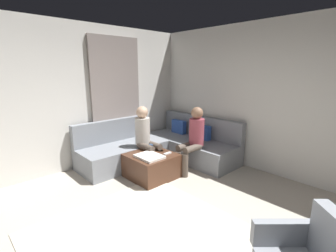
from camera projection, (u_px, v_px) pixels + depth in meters
The scene contains 11 objects.
wall_back at pixel (292, 101), 4.00m from camera, with size 6.00×0.12×2.70m, color silver.
wall_left at pixel (47, 100), 4.14m from camera, with size 0.12×6.00×2.70m, color silver.
curtain_panel at pixel (116, 100), 4.96m from camera, with size 0.06×1.10×2.50m, color gray.
area_rug at pixel (155, 248), 2.57m from camera, with size 2.60×2.20×0.01m, color beige.
sectional_couch at pixel (162, 147), 5.02m from camera, with size 2.10×2.55×0.87m.
ottoman at pixel (151, 166), 4.23m from camera, with size 0.76×0.76×0.42m, color #4C2D1E.
folded_blanket at pixel (149, 156), 4.03m from camera, with size 0.44×0.36×0.04m, color white.
coffee_mug at pixel (151, 147), 4.45m from camera, with size 0.08×0.08×0.10m, color #334C72.
game_remote at pixel (167, 153), 4.20m from camera, with size 0.05×0.15×0.02m, color white.
person_on_couch_back at pixel (193, 137), 4.41m from camera, with size 0.30×0.60×1.20m.
person_on_couch_side at pixel (146, 136), 4.48m from camera, with size 0.60×0.30×1.20m.
Camera 1 is at (1.51, -1.30, 1.86)m, focal length 25.71 mm.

